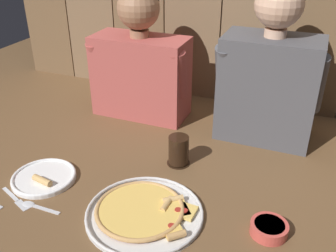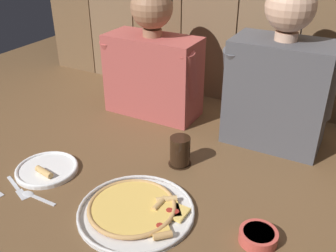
# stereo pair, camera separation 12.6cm
# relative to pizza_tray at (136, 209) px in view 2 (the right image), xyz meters

# --- Properties ---
(ground_plane) EXTENTS (3.20, 3.20, 0.00)m
(ground_plane) POSITION_rel_pizza_tray_xyz_m (-0.03, 0.14, -0.01)
(ground_plane) COLOR brown
(pizza_tray) EXTENTS (0.35, 0.35, 0.03)m
(pizza_tray) POSITION_rel_pizza_tray_xyz_m (0.00, 0.00, 0.00)
(pizza_tray) COLOR silver
(pizza_tray) RESTS_ON ground
(dinner_plate) EXTENTS (0.22, 0.22, 0.03)m
(dinner_plate) POSITION_rel_pizza_tray_xyz_m (-0.39, 0.03, -0.00)
(dinner_plate) COLOR white
(dinner_plate) RESTS_ON ground
(drinking_glass) EXTENTS (0.08, 0.08, 0.11)m
(drinking_glass) POSITION_rel_pizza_tray_xyz_m (-0.00, 0.29, 0.04)
(drinking_glass) COLOR black
(drinking_glass) RESTS_ON ground
(dipping_bowl) EXTENTS (0.11, 0.11, 0.03)m
(dipping_bowl) POSITION_rel_pizza_tray_xyz_m (0.36, 0.06, 0.01)
(dipping_bowl) COLOR #CC4C42
(dipping_bowl) RESTS_ON ground
(table_knife) EXTENTS (0.15, 0.07, 0.01)m
(table_knife) POSITION_rel_pizza_tray_xyz_m (-0.41, -0.09, -0.01)
(table_knife) COLOR silver
(table_knife) RESTS_ON ground
(table_spoon) EXTENTS (0.14, 0.03, 0.01)m
(table_spoon) POSITION_rel_pizza_tray_xyz_m (-0.33, -0.10, -0.01)
(table_spoon) COLOR silver
(table_spoon) RESTS_ON ground
(diner_left) EXTENTS (0.45, 0.19, 0.56)m
(diner_left) POSITION_rel_pizza_tray_xyz_m (-0.30, 0.62, 0.24)
(diner_left) COLOR #AD4C47
(diner_left) RESTS_ON ground
(diner_right) EXTENTS (0.40, 0.22, 0.62)m
(diner_right) POSITION_rel_pizza_tray_xyz_m (0.25, 0.62, 0.27)
(diner_right) COLOR #4C4C51
(diner_right) RESTS_ON ground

